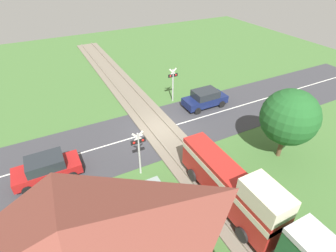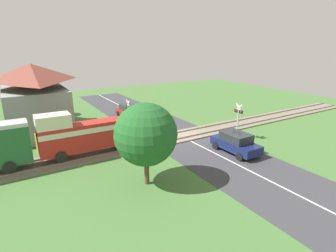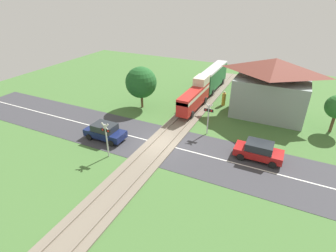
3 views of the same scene
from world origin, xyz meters
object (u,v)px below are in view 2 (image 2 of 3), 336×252
Objects in this scene: pedestrian_by_station at (39,142)px; car_near_crossing at (236,142)px; train at (23,142)px; crossing_signal_west_approach at (238,117)px; crossing_signal_east_approach at (128,112)px; station_building at (35,100)px; car_far_side at (129,111)px.

car_near_crossing is at bearing -121.66° from pedestrian_by_station.
train reaches higher than crossing_signal_west_approach.
crossing_signal_east_approach reaches higher than car_near_crossing.
crossing_signal_east_approach is at bearing 49.54° from crossing_signal_west_approach.
crossing_signal_east_approach is at bearing 31.73° from car_near_crossing.
station_building reaches higher than crossing_signal_west_approach.
car_near_crossing is 14.77m from pedestrian_by_station.
crossing_signal_west_approach is at bearing -111.27° from pedestrian_by_station.
car_far_side is 11.16m from pedestrian_by_station.
crossing_signal_west_approach is 15.89m from pedestrian_by_station.
crossing_signal_east_approach is at bearing -70.07° from train.
train is 4.69× the size of crossing_signal_east_approach.
station_building reaches higher than car_far_side.
station_building is at bearing 43.26° from car_near_crossing.
train is 13.54m from car_far_side.
car_near_crossing is 3.21m from crossing_signal_west_approach.
train is at bearing 109.93° from crossing_signal_east_approach.
crossing_signal_east_approach is (-5.09, 2.19, 1.22)m from car_far_side.
train is 16.11m from crossing_signal_west_approach.
crossing_signal_east_approach reaches higher than pedestrian_by_station.
train reaches higher than car_near_crossing.
crossing_signal_east_approach is (3.10, -8.54, 0.16)m from train.
train is at bearing 78.91° from crossing_signal_west_approach.
train reaches higher than pedestrian_by_station.
crossing_signal_west_approach is at bearing -47.53° from car_near_crossing.
pedestrian_by_station is (7.76, 12.58, 0.01)m from car_near_crossing.
car_far_side is at bearing 12.22° from car_near_crossing.
station_building is (12.77, 12.02, 2.27)m from car_near_crossing.
car_near_crossing is 1.01× the size of car_far_side.
crossing_signal_west_approach is 1.00× the size of crossing_signal_east_approach.
car_far_side is at bearing -52.66° from train.
car_near_crossing reaches higher than car_far_side.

